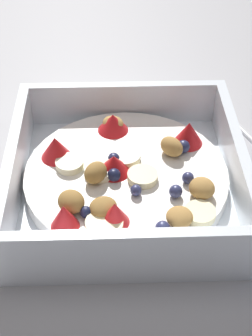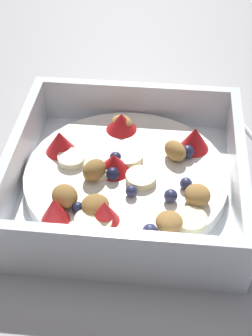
{
  "view_description": "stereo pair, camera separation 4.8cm",
  "coord_description": "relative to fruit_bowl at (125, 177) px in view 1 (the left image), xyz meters",
  "views": [
    {
      "loc": [
        -0.0,
        0.35,
        0.35
      ],
      "look_at": [
        -0.01,
        -0.01,
        0.03
      ],
      "focal_mm": 54.61,
      "sensor_mm": 36.0,
      "label": 1
    },
    {
      "loc": [
        -0.05,
        0.34,
        0.35
      ],
      "look_at": [
        -0.01,
        -0.01,
        0.03
      ],
      "focal_mm": 54.61,
      "sensor_mm": 36.0,
      "label": 2
    }
  ],
  "objects": [
    {
      "name": "fruit_bowl",
      "position": [
        0.0,
        0.0,
        0.0
      ],
      "size": [
        0.22,
        0.22,
        0.06
      ],
      "color": "white",
      "rests_on": "ground"
    },
    {
      "name": "ground_plane",
      "position": [
        0.01,
        0.01,
        -0.02
      ],
      "size": [
        2.4,
        2.4,
        0.0
      ],
      "primitive_type": "plane",
      "color": "#9E9EA3"
    }
  ]
}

